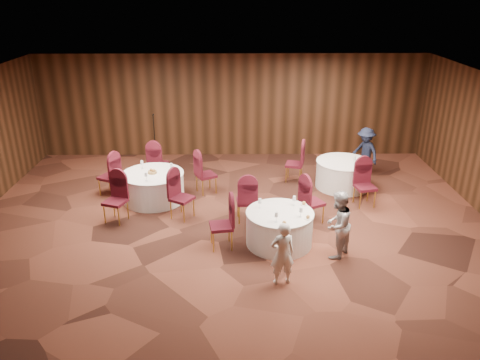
{
  "coord_description": "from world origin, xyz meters",
  "views": [
    {
      "loc": [
        0.08,
        -9.35,
        5.1
      ],
      "look_at": [
        0.2,
        0.2,
        1.1
      ],
      "focal_mm": 35.0,
      "sensor_mm": 36.0,
      "label": 1
    }
  ],
  "objects_px": {
    "man_c": "(365,152)",
    "woman_a": "(282,254)",
    "mic_stand": "(156,154)",
    "woman_b": "(337,225)",
    "table_right": "(343,174)",
    "table_main": "(279,228)",
    "table_left": "(153,187)"
  },
  "relations": [
    {
      "from": "man_c",
      "to": "woman_a",
      "type": "bearing_deg",
      "value": -60.28
    },
    {
      "from": "mic_stand",
      "to": "woman_b",
      "type": "height_order",
      "value": "mic_stand"
    },
    {
      "from": "table_right",
      "to": "woman_a",
      "type": "xyz_separation_m",
      "value": [
        -2.07,
        -4.43,
        0.25
      ]
    },
    {
      "from": "woman_b",
      "to": "man_c",
      "type": "height_order",
      "value": "woman_b"
    },
    {
      "from": "woman_b",
      "to": "table_right",
      "type": "bearing_deg",
      "value": -156.29
    },
    {
      "from": "table_main",
      "to": "table_right",
      "type": "distance_m",
      "value": 3.6
    },
    {
      "from": "table_left",
      "to": "woman_a",
      "type": "xyz_separation_m",
      "value": [
        2.91,
        -3.63,
        0.25
      ]
    },
    {
      "from": "table_main",
      "to": "table_right",
      "type": "bearing_deg",
      "value": 56.6
    },
    {
      "from": "mic_stand",
      "to": "woman_a",
      "type": "relative_size",
      "value": 1.36
    },
    {
      "from": "man_c",
      "to": "mic_stand",
      "type": "bearing_deg",
      "value": -126.29
    },
    {
      "from": "woman_a",
      "to": "woman_b",
      "type": "height_order",
      "value": "woman_b"
    },
    {
      "from": "table_left",
      "to": "mic_stand",
      "type": "bearing_deg",
      "value": 96.96
    },
    {
      "from": "mic_stand",
      "to": "woman_a",
      "type": "height_order",
      "value": "mic_stand"
    },
    {
      "from": "table_right",
      "to": "man_c",
      "type": "xyz_separation_m",
      "value": [
        0.82,
        0.9,
        0.32
      ]
    },
    {
      "from": "table_main",
      "to": "man_c",
      "type": "relative_size",
      "value": 1.02
    },
    {
      "from": "table_left",
      "to": "man_c",
      "type": "bearing_deg",
      "value": 16.33
    },
    {
      "from": "woman_a",
      "to": "woman_b",
      "type": "bearing_deg",
      "value": -153.64
    },
    {
      "from": "table_right",
      "to": "woman_b",
      "type": "xyz_separation_m",
      "value": [
        -0.89,
        -3.51,
        0.33
      ]
    },
    {
      "from": "man_c",
      "to": "table_main",
      "type": "bearing_deg",
      "value": -67.49
    },
    {
      "from": "table_main",
      "to": "man_c",
      "type": "height_order",
      "value": "man_c"
    },
    {
      "from": "mic_stand",
      "to": "woman_a",
      "type": "bearing_deg",
      "value": -61.26
    },
    {
      "from": "table_main",
      "to": "mic_stand",
      "type": "relative_size",
      "value": 0.84
    },
    {
      "from": "mic_stand",
      "to": "woman_a",
      "type": "xyz_separation_m",
      "value": [
        3.18,
        -5.8,
        0.12
      ]
    },
    {
      "from": "woman_b",
      "to": "man_c",
      "type": "relative_size",
      "value": 1.02
    },
    {
      "from": "table_main",
      "to": "woman_a",
      "type": "distance_m",
      "value": 1.45
    },
    {
      "from": "woman_a",
      "to": "mic_stand",
      "type": "bearing_deg",
      "value": -72.97
    },
    {
      "from": "table_right",
      "to": "mic_stand",
      "type": "xyz_separation_m",
      "value": [
        -5.24,
        1.37,
        0.12
      ]
    },
    {
      "from": "table_main",
      "to": "man_c",
      "type": "bearing_deg",
      "value": 54.4
    },
    {
      "from": "mic_stand",
      "to": "man_c",
      "type": "distance_m",
      "value": 6.08
    },
    {
      "from": "table_right",
      "to": "woman_a",
      "type": "distance_m",
      "value": 4.89
    },
    {
      "from": "table_right",
      "to": "man_c",
      "type": "relative_size",
      "value": 1.04
    },
    {
      "from": "woman_b",
      "to": "man_c",
      "type": "bearing_deg",
      "value": -163.21
    }
  ]
}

